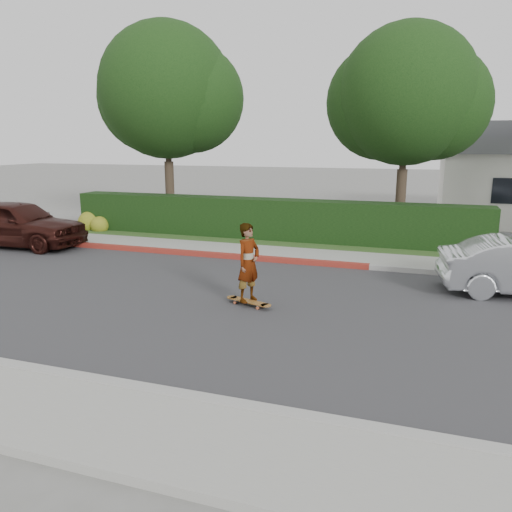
# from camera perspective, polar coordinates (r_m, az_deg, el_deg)

# --- Properties ---
(ground) EXTENTS (120.00, 120.00, 0.00)m
(ground) POSITION_cam_1_polar(r_m,az_deg,el_deg) (10.47, 4.91, -6.42)
(ground) COLOR slate
(ground) RESTS_ON ground
(road) EXTENTS (60.00, 8.00, 0.01)m
(road) POSITION_cam_1_polar(r_m,az_deg,el_deg) (10.47, 4.91, -6.39)
(road) COLOR #2D2D30
(road) RESTS_ON ground
(curb_near) EXTENTS (60.00, 0.20, 0.15)m
(curb_near) POSITION_cam_1_polar(r_m,az_deg,el_deg) (6.86, -3.68, -16.61)
(curb_near) COLOR #9E9E99
(curb_near) RESTS_ON ground
(sidewalk_near) EXTENTS (60.00, 1.60, 0.12)m
(sidewalk_near) POSITION_cam_1_polar(r_m,az_deg,el_deg) (6.17, -7.06, -20.55)
(sidewalk_near) COLOR gray
(sidewalk_near) RESTS_ON ground
(curb_far) EXTENTS (60.00, 0.20, 0.15)m
(curb_far) POSITION_cam_1_polar(r_m,az_deg,el_deg) (14.31, 8.85, -0.93)
(curb_far) COLOR #9E9E99
(curb_far) RESTS_ON ground
(curb_red_section) EXTENTS (12.00, 0.21, 0.15)m
(curb_red_section) POSITION_cam_1_polar(r_m,az_deg,el_deg) (15.90, -9.17, 0.46)
(curb_red_section) COLOR maroon
(curb_red_section) RESTS_ON ground
(sidewalk_far) EXTENTS (60.00, 1.60, 0.12)m
(sidewalk_far) POSITION_cam_1_polar(r_m,az_deg,el_deg) (15.18, 9.44, -0.22)
(sidewalk_far) COLOR gray
(sidewalk_far) RESTS_ON ground
(planting_strip) EXTENTS (60.00, 1.60, 0.10)m
(planting_strip) POSITION_cam_1_polar(r_m,az_deg,el_deg) (16.73, 10.34, 0.93)
(planting_strip) COLOR #2D4C1E
(planting_strip) RESTS_ON ground
(hedge) EXTENTS (15.00, 1.00, 1.50)m
(hedge) POSITION_cam_1_polar(r_m,az_deg,el_deg) (17.84, 1.13, 4.16)
(hedge) COLOR black
(hedge) RESTS_ON ground
(flowering_shrub) EXTENTS (1.40, 1.00, 0.90)m
(flowering_shrub) POSITION_cam_1_polar(r_m,az_deg,el_deg) (20.70, -18.15, 3.57)
(flowering_shrub) COLOR #2D4C19
(flowering_shrub) RESTS_ON ground
(tree_left) EXTENTS (5.99, 5.21, 8.00)m
(tree_left) POSITION_cam_1_polar(r_m,az_deg,el_deg) (20.85, -10.00, 17.67)
(tree_left) COLOR #33261C
(tree_left) RESTS_ON ground
(tree_center) EXTENTS (5.66, 4.84, 7.44)m
(tree_center) POSITION_cam_1_polar(r_m,az_deg,el_deg) (18.88, 16.85, 16.76)
(tree_center) COLOR #33261C
(tree_center) RESTS_ON ground
(skateboard) EXTENTS (1.16, 0.58, 0.11)m
(skateboard) POSITION_cam_1_polar(r_m,az_deg,el_deg) (10.79, -0.85, -5.23)
(skateboard) COLOR #D16339
(skateboard) RESTS_ON ground
(skateboarder) EXTENTS (0.60, 0.72, 1.69)m
(skateboarder) POSITION_cam_1_polar(r_m,az_deg,el_deg) (10.55, -0.87, -0.77)
(skateboarder) COLOR white
(skateboarder) RESTS_ON skateboard
(car_maroon) EXTENTS (4.74, 2.07, 1.59)m
(car_maroon) POSITION_cam_1_polar(r_m,az_deg,el_deg) (18.59, -25.65, 3.39)
(car_maroon) COLOR #331410
(car_maroon) RESTS_ON ground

